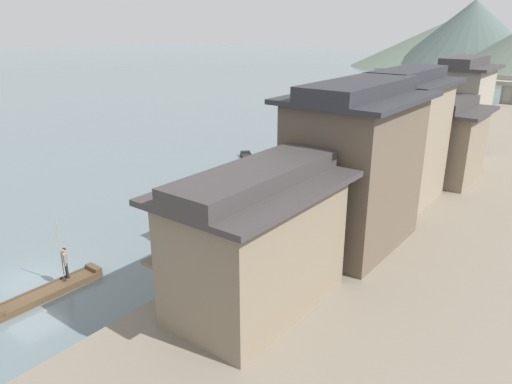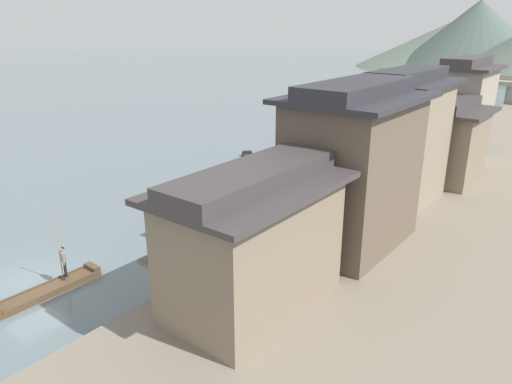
{
  "view_description": "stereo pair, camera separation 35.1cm",
  "coord_description": "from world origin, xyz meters",
  "px_view_note": "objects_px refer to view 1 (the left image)",
  "views": [
    {
      "loc": [
        21.99,
        -9.93,
        12.48
      ],
      "look_at": [
        3.21,
        14.65,
        1.37
      ],
      "focal_mm": 33.72,
      "sensor_mm": 36.0,
      "label": 1
    },
    {
      "loc": [
        22.27,
        -9.71,
        12.48
      ],
      "look_at": [
        3.21,
        14.65,
        1.37
      ],
      "focal_mm": 33.72,
      "sensor_mm": 36.0,
      "label": 2
    }
  ],
  "objects_px": {
    "boat_midriver_upstream": "(313,149)",
    "stone_bridge": "(452,83)",
    "boatman_person": "(65,259)",
    "mooring_post_dock_far": "(363,178)",
    "boat_moored_second": "(250,162)",
    "boat_midriver_drifting": "(267,206)",
    "boat_foreground_poled": "(49,291)",
    "house_waterfront_narrow": "(441,140)",
    "house_waterfront_far": "(458,111)",
    "house_waterfront_nearest": "(256,240)",
    "boat_moored_nearest": "(365,125)",
    "house_waterfront_tall": "(401,139)",
    "house_waterfront_second": "(354,167)",
    "mooring_post_dock_mid": "(316,205)",
    "boat_moored_far": "(396,107)",
    "mooring_post_dock_near": "(232,252)",
    "boat_moored_third": "(404,147)"
  },
  "relations": [
    {
      "from": "boatman_person",
      "to": "mooring_post_dock_far",
      "type": "bearing_deg",
      "value": 74.5
    },
    {
      "from": "mooring_post_dock_near",
      "to": "stone_bridge",
      "type": "relative_size",
      "value": 0.03
    },
    {
      "from": "boat_moored_nearest",
      "to": "mooring_post_dock_near",
      "type": "bearing_deg",
      "value": -74.45
    },
    {
      "from": "boat_midriver_upstream",
      "to": "mooring_post_dock_far",
      "type": "height_order",
      "value": "mooring_post_dock_far"
    },
    {
      "from": "house_waterfront_far",
      "to": "house_waterfront_nearest",
      "type": "bearing_deg",
      "value": -89.7
    },
    {
      "from": "boat_moored_second",
      "to": "house_waterfront_narrow",
      "type": "bearing_deg",
      "value": 11.9
    },
    {
      "from": "boat_midriver_drifting",
      "to": "house_waterfront_far",
      "type": "bearing_deg",
      "value": 67.36
    },
    {
      "from": "boat_moored_third",
      "to": "stone_bridge",
      "type": "xyz_separation_m",
      "value": [
        -5.12,
        32.51,
        2.83
      ]
    },
    {
      "from": "boat_moored_second",
      "to": "mooring_post_dock_near",
      "type": "bearing_deg",
      "value": -54.57
    },
    {
      "from": "boat_midriver_drifting",
      "to": "house_waterfront_nearest",
      "type": "xyz_separation_m",
      "value": [
        7.44,
        -11.05,
        3.74
      ]
    },
    {
      "from": "house_waterfront_nearest",
      "to": "house_waterfront_narrow",
      "type": "relative_size",
      "value": 1.3
    },
    {
      "from": "boat_moored_third",
      "to": "boat_midriver_drifting",
      "type": "xyz_separation_m",
      "value": [
        -1.51,
        -21.46,
        -0.14
      ]
    },
    {
      "from": "mooring_post_dock_near",
      "to": "mooring_post_dock_far",
      "type": "xyz_separation_m",
      "value": [
        0.0,
        15.2,
        -0.02
      ]
    },
    {
      "from": "boat_foreground_poled",
      "to": "house_waterfront_far",
      "type": "bearing_deg",
      "value": 74.64
    },
    {
      "from": "house_waterfront_narrow",
      "to": "boat_midriver_drifting",
      "type": "bearing_deg",
      "value": -124.52
    },
    {
      "from": "boat_foreground_poled",
      "to": "boat_midriver_drifting",
      "type": "bearing_deg",
      "value": 83.52
    },
    {
      "from": "boat_moored_nearest",
      "to": "house_waterfront_far",
      "type": "height_order",
      "value": "house_waterfront_far"
    },
    {
      "from": "stone_bridge",
      "to": "boatman_person",
      "type": "bearing_deg",
      "value": -88.45
    },
    {
      "from": "boat_foreground_poled",
      "to": "boat_midriver_upstream",
      "type": "xyz_separation_m",
      "value": [
        -3.99,
        31.08,
        -0.0
      ]
    },
    {
      "from": "boat_moored_second",
      "to": "house_waterfront_far",
      "type": "bearing_deg",
      "value": 31.45
    },
    {
      "from": "house_waterfront_second",
      "to": "mooring_post_dock_mid",
      "type": "relative_size",
      "value": 9.48
    },
    {
      "from": "boat_moored_second",
      "to": "boat_midriver_drifting",
      "type": "xyz_separation_m",
      "value": [
        7.93,
        -8.16,
        -0.0
      ]
    },
    {
      "from": "boat_foreground_poled",
      "to": "mooring_post_dock_far",
      "type": "height_order",
      "value": "mooring_post_dock_far"
    },
    {
      "from": "boat_moored_second",
      "to": "boat_midriver_upstream",
      "type": "xyz_separation_m",
      "value": [
        2.18,
        7.49,
        -0.0
      ]
    },
    {
      "from": "boatman_person",
      "to": "mooring_post_dock_far",
      "type": "relative_size",
      "value": 3.46
    },
    {
      "from": "boat_moored_nearest",
      "to": "boat_midriver_drifting",
      "type": "bearing_deg",
      "value": -77.4
    },
    {
      "from": "house_waterfront_nearest",
      "to": "house_waterfront_second",
      "type": "height_order",
      "value": "house_waterfront_second"
    },
    {
      "from": "stone_bridge",
      "to": "boat_moored_third",
      "type": "bearing_deg",
      "value": -81.05
    },
    {
      "from": "boat_moored_far",
      "to": "house_waterfront_nearest",
      "type": "bearing_deg",
      "value": -73.83
    },
    {
      "from": "house_waterfront_narrow",
      "to": "house_waterfront_far",
      "type": "relative_size",
      "value": 0.74
    },
    {
      "from": "boat_moored_second",
      "to": "mooring_post_dock_mid",
      "type": "bearing_deg",
      "value": -35.35
    },
    {
      "from": "boat_moored_far",
      "to": "mooring_post_dock_near",
      "type": "height_order",
      "value": "mooring_post_dock_near"
    },
    {
      "from": "house_waterfront_nearest",
      "to": "boat_midriver_upstream",
      "type": "bearing_deg",
      "value": 116.27
    },
    {
      "from": "boatman_person",
      "to": "boat_moored_far",
      "type": "relative_size",
      "value": 0.69
    },
    {
      "from": "house_waterfront_nearest",
      "to": "house_waterfront_second",
      "type": "distance_m",
      "value": 8.2
    },
    {
      "from": "boatman_person",
      "to": "stone_bridge",
      "type": "bearing_deg",
      "value": 91.55
    },
    {
      "from": "boat_moored_far",
      "to": "house_waterfront_nearest",
      "type": "xyz_separation_m",
      "value": [
        16.0,
        -55.18,
        3.61
      ]
    },
    {
      "from": "boatman_person",
      "to": "house_waterfront_nearest",
      "type": "distance_m",
      "value": 10.08
    },
    {
      "from": "boat_midriver_upstream",
      "to": "house_waterfront_nearest",
      "type": "distance_m",
      "value": 30.01
    },
    {
      "from": "boat_moored_nearest",
      "to": "boat_moored_far",
      "type": "relative_size",
      "value": 0.91
    },
    {
      "from": "boatman_person",
      "to": "boat_midriver_upstream",
      "type": "bearing_deg",
      "value": 97.55
    },
    {
      "from": "house_waterfront_far",
      "to": "mooring_post_dock_near",
      "type": "height_order",
      "value": "house_waterfront_far"
    },
    {
      "from": "boat_moored_third",
      "to": "boat_midriver_drifting",
      "type": "bearing_deg",
      "value": -94.03
    },
    {
      "from": "house_waterfront_tall",
      "to": "house_waterfront_narrow",
      "type": "bearing_deg",
      "value": 85.5
    },
    {
      "from": "house_waterfront_second",
      "to": "house_waterfront_narrow",
      "type": "bearing_deg",
      "value": 89.34
    },
    {
      "from": "boat_midriver_upstream",
      "to": "stone_bridge",
      "type": "distance_m",
      "value": 38.49
    },
    {
      "from": "boat_foreground_poled",
      "to": "boat_moored_nearest",
      "type": "distance_m",
      "value": 45.59
    },
    {
      "from": "boat_moored_nearest",
      "to": "mooring_post_dock_mid",
      "type": "distance_m",
      "value": 32.11
    },
    {
      "from": "boat_foreground_poled",
      "to": "mooring_post_dock_far",
      "type": "relative_size",
      "value": 6.04
    },
    {
      "from": "mooring_post_dock_near",
      "to": "house_waterfront_second",
      "type": "bearing_deg",
      "value": 57.15
    }
  ]
}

